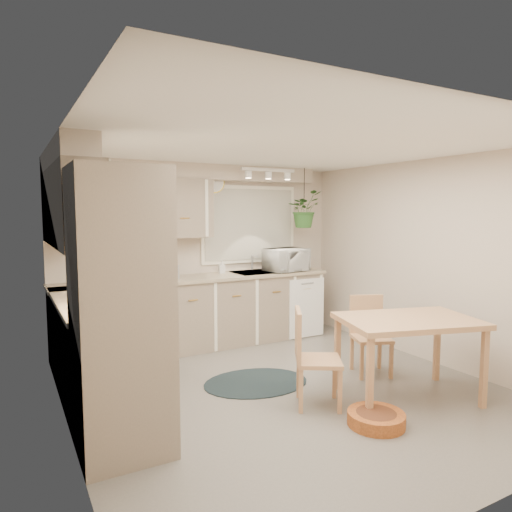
{
  "coord_description": "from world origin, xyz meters",
  "views": [
    {
      "loc": [
        -2.39,
        -3.7,
        1.78
      ],
      "look_at": [
        -0.04,
        0.55,
        1.31
      ],
      "focal_mm": 32.0,
      "sensor_mm": 36.0,
      "label": 1
    }
  ],
  "objects_px": {
    "chair_left": "(319,358)",
    "braided_rug": "(256,382)",
    "chair_back": "(371,336)",
    "pet_bed": "(376,419)",
    "microwave": "(286,257)",
    "dining_table": "(407,358)"
  },
  "relations": [
    {
      "from": "chair_left",
      "to": "braided_rug",
      "type": "height_order",
      "value": "chair_left"
    },
    {
      "from": "chair_back",
      "to": "pet_bed",
      "type": "relative_size",
      "value": 1.78
    },
    {
      "from": "braided_rug",
      "to": "microwave",
      "type": "xyz_separation_m",
      "value": [
        1.25,
        1.37,
        1.13
      ]
    },
    {
      "from": "chair_left",
      "to": "microwave",
      "type": "distance_m",
      "value": 2.45
    },
    {
      "from": "dining_table",
      "to": "chair_left",
      "type": "bearing_deg",
      "value": 161.76
    },
    {
      "from": "pet_bed",
      "to": "chair_left",
      "type": "bearing_deg",
      "value": 108.12
    },
    {
      "from": "braided_rug",
      "to": "chair_left",
      "type": "bearing_deg",
      "value": -72.34
    },
    {
      "from": "chair_left",
      "to": "braided_rug",
      "type": "bearing_deg",
      "value": -131.53
    },
    {
      "from": "dining_table",
      "to": "pet_bed",
      "type": "bearing_deg",
      "value": -156.56
    },
    {
      "from": "chair_back",
      "to": "pet_bed",
      "type": "bearing_deg",
      "value": 71.44
    },
    {
      "from": "chair_back",
      "to": "microwave",
      "type": "xyz_separation_m",
      "value": [
        0.01,
        1.75,
        0.71
      ]
    },
    {
      "from": "dining_table",
      "to": "chair_back",
      "type": "bearing_deg",
      "value": 76.26
    },
    {
      "from": "dining_table",
      "to": "braided_rug",
      "type": "distance_m",
      "value": 1.54
    },
    {
      "from": "chair_left",
      "to": "chair_back",
      "type": "xyz_separation_m",
      "value": [
        1.0,
        0.38,
        -0.02
      ]
    },
    {
      "from": "chair_left",
      "to": "pet_bed",
      "type": "bearing_deg",
      "value": 48.92
    },
    {
      "from": "dining_table",
      "to": "pet_bed",
      "type": "distance_m",
      "value": 0.79
    },
    {
      "from": "braided_rug",
      "to": "microwave",
      "type": "bearing_deg",
      "value": 47.65
    },
    {
      "from": "chair_left",
      "to": "chair_back",
      "type": "relative_size",
      "value": 1.05
    },
    {
      "from": "chair_back",
      "to": "pet_bed",
      "type": "distance_m",
      "value": 1.3
    },
    {
      "from": "dining_table",
      "to": "chair_back",
      "type": "relative_size",
      "value": 1.46
    },
    {
      "from": "dining_table",
      "to": "pet_bed",
      "type": "relative_size",
      "value": 2.59
    },
    {
      "from": "dining_table",
      "to": "chair_left",
      "type": "relative_size",
      "value": 1.39
    }
  ]
}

